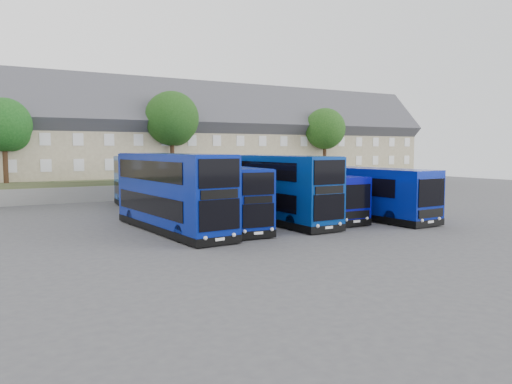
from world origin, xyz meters
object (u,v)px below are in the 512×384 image
(tree_west, at_px, (6,127))
(tree_mid, at_px, (173,121))
(dd_front_left, at_px, (172,194))
(tree_east, at_px, (325,130))
(dd_front_mid, at_px, (225,198))
(coach_east_a, at_px, (306,195))
(tree_far, at_px, (328,130))

(tree_west, xyz_separation_m, tree_mid, (16.00, 0.50, 1.02))
(dd_front_left, height_order, tree_east, tree_east)
(tree_west, bearing_deg, dd_front_mid, -62.37)
(tree_mid, xyz_separation_m, tree_east, (20.00, -0.50, -0.68))
(dd_front_left, xyz_separation_m, tree_east, (28.23, 21.10, 5.05))
(dd_front_left, bearing_deg, tree_mid, 65.40)
(tree_west, relative_size, tree_east, 0.94)
(dd_front_mid, xyz_separation_m, coach_east_a, (7.63, 1.71, -0.33))
(coach_east_a, height_order, tree_west, tree_west)
(tree_mid, height_order, tree_east, tree_mid)
(dd_front_left, distance_m, dd_front_mid, 3.53)
(dd_front_mid, relative_size, tree_mid, 1.09)
(dd_front_mid, xyz_separation_m, tree_far, (30.75, 28.49, 5.80))
(dd_front_left, relative_size, dd_front_mid, 1.21)
(dd_front_left, relative_size, tree_west, 1.59)
(coach_east_a, xyz_separation_m, tree_east, (17.12, 19.78, 5.79))
(tree_west, distance_m, tree_far, 42.58)
(dd_front_mid, distance_m, coach_east_a, 7.83)
(tree_west, height_order, tree_far, tree_far)
(dd_front_left, bearing_deg, coach_east_a, 3.06)
(dd_front_left, relative_size, tree_far, 1.40)
(coach_east_a, relative_size, tree_west, 1.57)
(dd_front_mid, bearing_deg, coach_east_a, 17.16)
(tree_mid, bearing_deg, tree_east, -1.43)
(dd_front_mid, relative_size, coach_east_a, 0.84)
(dd_front_left, bearing_deg, tree_east, 33.04)
(tree_east, bearing_deg, tree_mid, 178.57)
(dd_front_mid, xyz_separation_m, tree_east, (24.75, 21.49, 5.46))
(coach_east_a, bearing_deg, tree_far, 51.21)
(dd_front_mid, distance_m, tree_east, 33.23)
(tree_far, bearing_deg, dd_front_left, -140.62)
(dd_front_left, bearing_deg, dd_front_mid, -10.11)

